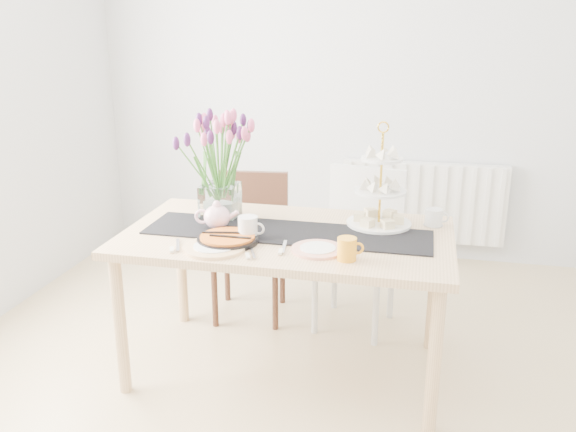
% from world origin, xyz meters
% --- Properties ---
extents(room_shell, '(4.50, 4.50, 4.50)m').
position_xyz_m(room_shell, '(0.00, 0.00, 1.30)').
color(room_shell, tan).
rests_on(room_shell, ground).
extents(radiator, '(1.20, 0.08, 0.60)m').
position_xyz_m(radiator, '(0.50, 2.19, 0.45)').
color(radiator, white).
rests_on(radiator, room_shell).
extents(dining_table, '(1.60, 0.90, 0.75)m').
position_xyz_m(dining_table, '(-0.14, 0.45, 0.67)').
color(dining_table, tan).
rests_on(dining_table, ground).
extents(chair_brown, '(0.47, 0.47, 0.86)m').
position_xyz_m(chair_brown, '(-0.51, 1.09, 0.50)').
color(chair_brown, '#381D14').
rests_on(chair_brown, ground).
extents(chair_white, '(0.53, 0.53, 0.92)m').
position_xyz_m(chair_white, '(0.15, 1.09, 0.54)').
color(chair_white, silver).
rests_on(chair_white, ground).
extents(table_runner, '(1.40, 0.35, 0.01)m').
position_xyz_m(table_runner, '(-0.14, 0.45, 0.75)').
color(table_runner, black).
rests_on(table_runner, dining_table).
extents(tulip_vase, '(0.67, 0.67, 0.57)m').
position_xyz_m(tulip_vase, '(-0.54, 0.61, 1.12)').
color(tulip_vase, silver).
rests_on(tulip_vase, dining_table).
extents(cake_stand, '(0.33, 0.33, 0.48)m').
position_xyz_m(cake_stand, '(0.28, 0.66, 0.89)').
color(cake_stand, gold).
rests_on(cake_stand, dining_table).
extents(teapot, '(0.23, 0.20, 0.14)m').
position_xyz_m(teapot, '(-0.49, 0.43, 0.82)').
color(teapot, silver).
rests_on(teapot, dining_table).
extents(cream_jug, '(0.09, 0.09, 0.09)m').
position_xyz_m(cream_jug, '(0.55, 0.72, 0.79)').
color(cream_jug, silver).
rests_on(cream_jug, dining_table).
extents(tart_tin, '(0.29, 0.29, 0.03)m').
position_xyz_m(tart_tin, '(-0.39, 0.26, 0.77)').
color(tart_tin, black).
rests_on(tart_tin, dining_table).
extents(mug_white, '(0.10, 0.10, 0.11)m').
position_xyz_m(mug_white, '(-0.31, 0.33, 0.81)').
color(mug_white, silver).
rests_on(mug_white, dining_table).
extents(mug_orange, '(0.11, 0.11, 0.10)m').
position_xyz_m(mug_orange, '(0.19, 0.17, 0.80)').
color(mug_orange, orange).
rests_on(mug_orange, dining_table).
extents(plate_left, '(0.37, 0.37, 0.01)m').
position_xyz_m(plate_left, '(-0.42, 0.17, 0.76)').
color(plate_left, silver).
rests_on(plate_left, dining_table).
extents(plate_right, '(0.27, 0.27, 0.01)m').
position_xyz_m(plate_right, '(0.04, 0.25, 0.76)').
color(plate_right, silver).
rests_on(plate_right, dining_table).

